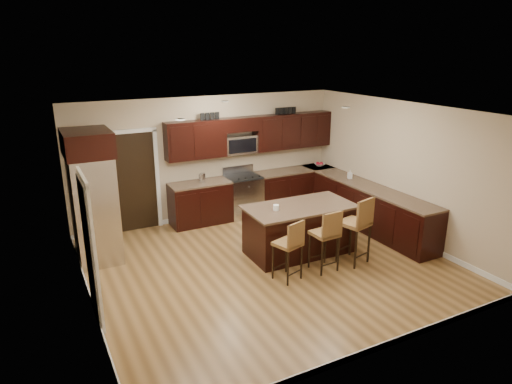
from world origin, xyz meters
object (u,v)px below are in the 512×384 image
stool_left (290,244)px  refrigerator (93,196)px  stool_mid (327,234)px  stool_right (358,223)px  island (299,231)px  range (243,196)px

stool_left → refrigerator: (-2.66, 2.29, 0.55)m
stool_mid → stool_right: (0.65, -0.01, 0.08)m
island → stool_right: (0.66, -0.85, 0.34)m
stool_left → island: bearing=32.8°
refrigerator → stool_left: bearing=-40.7°
island → refrigerator: (-3.36, 1.45, 0.77)m
stool_left → stool_right: stool_right is taller
stool_left → refrigerator: 3.55m
range → refrigerator: bearing=-166.4°
range → island: range is taller
stool_right → refrigerator: bearing=135.1°
stool_mid → stool_left: bearing=176.4°
range → stool_left: range is taller
range → island: 2.25m
island → stool_left: (-0.71, -0.84, 0.22)m
island → stool_mid: 0.88m
island → refrigerator: bearing=157.7°
refrigerator → range: bearing=13.6°
stool_mid → refrigerator: refrigerator is taller
range → stool_left: size_ratio=1.06×
range → stool_mid: 3.10m
stool_left → refrigerator: refrigerator is taller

